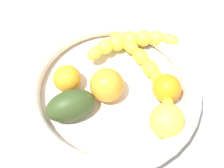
% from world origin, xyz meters
% --- Properties ---
extents(kitchen_counter, '(1.20, 1.20, 0.03)m').
position_xyz_m(kitchen_counter, '(0.00, 0.00, 0.01)').
color(kitchen_counter, '#9F9B98').
rests_on(kitchen_counter, ground).
extents(fruit_bowl, '(0.35, 0.35, 0.06)m').
position_xyz_m(fruit_bowl, '(0.00, 0.00, 0.06)').
color(fruit_bowl, silver).
rests_on(fruit_bowl, kitchen_counter).
extents(banana_draped_left, '(0.11, 0.21, 0.04)m').
position_xyz_m(banana_draped_left, '(-0.08, 0.03, 0.07)').
color(banana_draped_left, yellow).
rests_on(banana_draped_left, fruit_bowl).
extents(banana_draped_right, '(0.16, 0.14, 0.04)m').
position_xyz_m(banana_draped_right, '(-0.11, -0.04, 0.08)').
color(banana_draped_right, yellow).
rests_on(banana_draped_right, fruit_bowl).
extents(orange_front, '(0.05, 0.05, 0.05)m').
position_xyz_m(orange_front, '(0.04, -0.08, 0.08)').
color(orange_front, orange).
rests_on(orange_front, fruit_bowl).
extents(orange_mid_left, '(0.07, 0.07, 0.07)m').
position_xyz_m(orange_mid_left, '(0.01, -0.01, 0.08)').
color(orange_mid_left, orange).
rests_on(orange_mid_left, fruit_bowl).
extents(orange_mid_right, '(0.06, 0.06, 0.06)m').
position_xyz_m(orange_mid_right, '(-0.06, 0.09, 0.08)').
color(orange_mid_right, orange).
rests_on(orange_mid_right, fruit_bowl).
extents(apple_yellow, '(0.06, 0.06, 0.06)m').
position_xyz_m(apple_yellow, '(0.00, 0.12, 0.08)').
color(apple_yellow, yellow).
rests_on(apple_yellow, fruit_bowl).
extents(avocado_dark, '(0.11, 0.10, 0.06)m').
position_xyz_m(avocado_dark, '(0.08, -0.03, 0.08)').
color(avocado_dark, '#33461E').
rests_on(avocado_dark, fruit_bowl).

